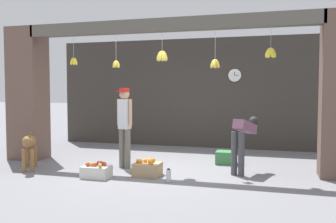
% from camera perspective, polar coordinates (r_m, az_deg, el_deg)
% --- Properties ---
extents(ground_plane, '(60.00, 60.00, 0.00)m').
position_cam_1_polar(ground_plane, '(7.16, -1.01, -8.88)').
color(ground_plane, slate).
extents(shop_back_wall, '(7.60, 0.12, 2.85)m').
position_cam_1_polar(shop_back_wall, '(9.90, 4.18, 2.82)').
color(shop_back_wall, '#38332D').
rests_on(shop_back_wall, ground_plane).
extents(shop_pillar_left, '(0.70, 0.60, 2.85)m').
position_cam_1_polar(shop_pillar_left, '(8.73, -20.54, 2.54)').
color(shop_pillar_left, brown).
rests_on(shop_pillar_left, ground_plane).
extents(storefront_awning, '(5.70, 0.25, 0.95)m').
position_cam_1_polar(storefront_awning, '(7.21, -0.64, 12.73)').
color(storefront_awning, '#5B564C').
extents(dog, '(0.54, 0.81, 0.71)m').
position_cam_1_polar(dog, '(7.55, -20.41, -4.67)').
color(dog, olive).
rests_on(dog, ground_plane).
extents(shopkeeper, '(0.33, 0.28, 1.55)m').
position_cam_1_polar(shopkeeper, '(7.25, -6.63, -1.57)').
color(shopkeeper, '#6B665B').
rests_on(shopkeeper, ground_plane).
extents(worker_stooping, '(0.45, 0.75, 1.01)m').
position_cam_1_polar(worker_stooping, '(6.89, 11.42, -3.79)').
color(worker_stooping, '#424247').
rests_on(worker_stooping, ground_plane).
extents(fruit_crate_oranges, '(0.45, 0.40, 0.30)m').
position_cam_1_polar(fruit_crate_oranges, '(6.67, -3.15, -8.70)').
color(fruit_crate_oranges, tan).
rests_on(fruit_crate_oranges, ground_plane).
extents(fruit_crate_apples, '(0.46, 0.34, 0.27)m').
position_cam_1_polar(fruit_crate_apples, '(6.64, -10.83, -8.90)').
color(fruit_crate_apples, silver).
rests_on(fruit_crate_apples, ground_plane).
extents(produce_box_green, '(0.41, 0.34, 0.26)m').
position_cam_1_polar(produce_box_green, '(7.79, 8.88, -6.95)').
color(produce_box_green, '#387A42').
rests_on(produce_box_green, ground_plane).
extents(water_bottle, '(0.08, 0.08, 0.22)m').
position_cam_1_polar(water_bottle, '(6.26, 0.09, -9.72)').
color(water_bottle, silver).
rests_on(water_bottle, ground_plane).
extents(wall_clock, '(0.34, 0.03, 0.34)m').
position_cam_1_polar(wall_clock, '(9.67, 10.13, 5.46)').
color(wall_clock, black).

